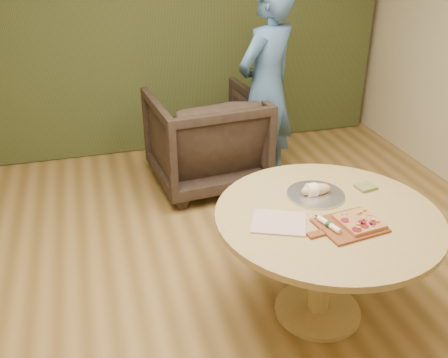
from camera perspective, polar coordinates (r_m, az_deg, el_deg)
name	(u,v)px	position (r m, az deg, el deg)	size (l,w,h in m)	color
room_shell	(249,114)	(2.54, 2.86, 7.47)	(5.04, 6.04, 2.84)	olive
curtain	(158,17)	(5.29, -7.61, 17.85)	(4.80, 0.14, 2.78)	#2E3719
pedestal_table	(326,233)	(3.05, 11.56, -6.10)	(1.32, 1.32, 0.75)	tan
pizza_paddle	(348,226)	(2.87, 14.01, -5.23)	(0.46, 0.32, 0.01)	brown
flatbread_pizza	(360,222)	(2.88, 15.23, -4.73)	(0.25, 0.25, 0.04)	#BB7D49
cutlery_roll	(329,224)	(2.81, 11.90, -5.10)	(0.08, 0.20, 0.03)	white
newspaper	(279,222)	(2.84, 6.29, -4.96)	(0.30, 0.25, 0.01)	white
serving_tray	(315,195)	(3.14, 10.42, -1.77)	(0.36, 0.36, 0.02)	silver
bread_roll	(315,190)	(3.12, 10.32, -1.21)	(0.19, 0.09, 0.09)	#D5B382
green_packet	(366,187)	(3.30, 15.90, -0.88)	(0.12, 0.10, 0.02)	brown
armchair	(206,135)	(4.65, -2.10, 5.09)	(0.97, 0.90, 0.99)	black
person_standing	(266,89)	(4.54, 4.84, 10.22)	(0.68, 0.44, 1.85)	#3C6291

